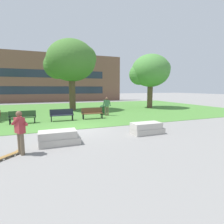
{
  "coord_description": "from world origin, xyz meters",
  "views": [
    {
      "loc": [
        -1.73,
        -10.67,
        2.56
      ],
      "look_at": [
        1.86,
        -1.4,
        1.2
      ],
      "focal_mm": 28.0,
      "sensor_mm": 36.0,
      "label": 1
    }
  ],
  "objects_px": {
    "skateboard": "(7,156)",
    "park_bench_far_left": "(62,114)",
    "park_bench_near_right": "(92,112)",
    "concrete_block_center": "(59,138)",
    "concrete_block_left": "(147,128)",
    "park_bench_far_right": "(22,116)",
    "person_skateboarder": "(20,130)",
    "person_bystander_near_lawn": "(107,105)",
    "trash_bin": "(102,110)"
  },
  "relations": [
    {
      "from": "skateboard",
      "to": "park_bench_far_left",
      "type": "relative_size",
      "value": 0.48
    },
    {
      "from": "skateboard",
      "to": "park_bench_near_right",
      "type": "bearing_deg",
      "value": 53.94
    },
    {
      "from": "concrete_block_center",
      "to": "skateboard",
      "type": "height_order",
      "value": "concrete_block_center"
    },
    {
      "from": "concrete_block_left",
      "to": "park_bench_far_right",
      "type": "xyz_separation_m",
      "value": [
        -6.87,
        5.72,
        0.23
      ]
    },
    {
      "from": "person_skateboarder",
      "to": "skateboard",
      "type": "bearing_deg",
      "value": -159.0
    },
    {
      "from": "concrete_block_center",
      "to": "skateboard",
      "type": "xyz_separation_m",
      "value": [
        -1.91,
        -0.95,
        -0.22
      ]
    },
    {
      "from": "person_skateboarder",
      "to": "park_bench_far_right",
      "type": "xyz_separation_m",
      "value": [
        -0.62,
        6.67,
        -0.44
      ]
    },
    {
      "from": "concrete_block_left",
      "to": "skateboard",
      "type": "xyz_separation_m",
      "value": [
        -6.7,
        -1.12,
        -0.22
      ]
    },
    {
      "from": "person_skateboarder",
      "to": "park_bench_far_right",
      "type": "relative_size",
      "value": 0.95
    },
    {
      "from": "concrete_block_center",
      "to": "person_bystander_near_lawn",
      "type": "xyz_separation_m",
      "value": [
        4.83,
        7.11,
        0.68
      ]
    },
    {
      "from": "skateboard",
      "to": "park_bench_far_right",
      "type": "relative_size",
      "value": 0.48
    },
    {
      "from": "park_bench_far_left",
      "to": "park_bench_far_right",
      "type": "xyz_separation_m",
      "value": [
        -2.77,
        -0.06,
        0.0
      ]
    },
    {
      "from": "skateboard",
      "to": "person_bystander_near_lawn",
      "type": "xyz_separation_m",
      "value": [
        6.75,
        8.06,
        0.9
      ]
    },
    {
      "from": "park_bench_far_right",
      "to": "trash_bin",
      "type": "xyz_separation_m",
      "value": [
        6.71,
        1.94,
        -0.04
      ]
    },
    {
      "from": "trash_bin",
      "to": "concrete_block_center",
      "type": "bearing_deg",
      "value": -120.58
    },
    {
      "from": "concrete_block_center",
      "to": "concrete_block_left",
      "type": "distance_m",
      "value": 4.79
    },
    {
      "from": "concrete_block_center",
      "to": "park_bench_far_right",
      "type": "relative_size",
      "value": 1.0
    },
    {
      "from": "park_bench_far_left",
      "to": "trash_bin",
      "type": "height_order",
      "value": "trash_bin"
    },
    {
      "from": "concrete_block_center",
      "to": "trash_bin",
      "type": "height_order",
      "value": "trash_bin"
    },
    {
      "from": "park_bench_far_right",
      "to": "trash_bin",
      "type": "distance_m",
      "value": 6.99
    },
    {
      "from": "person_skateboarder",
      "to": "park_bench_far_right",
      "type": "bearing_deg",
      "value": 95.34
    },
    {
      "from": "person_skateboarder",
      "to": "skateboard",
      "type": "height_order",
      "value": "person_skateboarder"
    },
    {
      "from": "skateboard",
      "to": "park_bench_near_right",
      "type": "height_order",
      "value": "park_bench_near_right"
    },
    {
      "from": "park_bench_far_right",
      "to": "person_bystander_near_lawn",
      "type": "distance_m",
      "value": 7.04
    },
    {
      "from": "skateboard",
      "to": "park_bench_far_right",
      "type": "xyz_separation_m",
      "value": [
        -0.17,
        6.84,
        0.45
      ]
    },
    {
      "from": "person_skateboarder",
      "to": "park_bench_near_right",
      "type": "height_order",
      "value": "person_skateboarder"
    },
    {
      "from": "skateboard",
      "to": "park_bench_near_right",
      "type": "distance_m",
      "value": 8.64
    },
    {
      "from": "person_skateboarder",
      "to": "trash_bin",
      "type": "height_order",
      "value": "person_skateboarder"
    },
    {
      "from": "park_bench_near_right",
      "to": "person_bystander_near_lawn",
      "type": "relative_size",
      "value": 1.06
    },
    {
      "from": "park_bench_near_right",
      "to": "park_bench_far_right",
      "type": "bearing_deg",
      "value": -178.54
    },
    {
      "from": "park_bench_far_right",
      "to": "park_bench_far_left",
      "type": "bearing_deg",
      "value": 1.34
    },
    {
      "from": "person_skateboarder",
      "to": "park_bench_far_right",
      "type": "distance_m",
      "value": 6.71
    },
    {
      "from": "person_skateboarder",
      "to": "trash_bin",
      "type": "distance_m",
      "value": 10.55
    },
    {
      "from": "concrete_block_left",
      "to": "concrete_block_center",
      "type": "bearing_deg",
      "value": -177.92
    },
    {
      "from": "park_bench_near_right",
      "to": "person_bystander_near_lawn",
      "type": "distance_m",
      "value": 2.04
    },
    {
      "from": "person_skateboarder",
      "to": "trash_bin",
      "type": "xyz_separation_m",
      "value": [
        6.09,
        8.61,
        -0.47
      ]
    },
    {
      "from": "person_skateboarder",
      "to": "park_bench_far_left",
      "type": "bearing_deg",
      "value": 72.32
    },
    {
      "from": "skateboard",
      "to": "park_bench_far_left",
      "type": "xyz_separation_m",
      "value": [
        2.6,
        6.91,
        0.45
      ]
    },
    {
      "from": "trash_bin",
      "to": "park_bench_near_right",
      "type": "bearing_deg",
      "value": -129.02
    },
    {
      "from": "park_bench_far_left",
      "to": "park_bench_far_right",
      "type": "height_order",
      "value": "same"
    },
    {
      "from": "concrete_block_center",
      "to": "park_bench_near_right",
      "type": "distance_m",
      "value": 6.81
    },
    {
      "from": "skateboard",
      "to": "park_bench_far_left",
      "type": "height_order",
      "value": "park_bench_far_left"
    },
    {
      "from": "park_bench_near_right",
      "to": "park_bench_far_right",
      "type": "relative_size",
      "value": 1.0
    },
    {
      "from": "park_bench_far_right",
      "to": "person_skateboarder",
      "type": "bearing_deg",
      "value": -84.66
    },
    {
      "from": "skateboard",
      "to": "trash_bin",
      "type": "relative_size",
      "value": 0.91
    },
    {
      "from": "concrete_block_center",
      "to": "skateboard",
      "type": "relative_size",
      "value": 2.07
    },
    {
      "from": "concrete_block_center",
      "to": "trash_bin",
      "type": "relative_size",
      "value": 1.89
    },
    {
      "from": "concrete_block_center",
      "to": "park_bench_far_right",
      "type": "bearing_deg",
      "value": 109.46
    },
    {
      "from": "concrete_block_left",
      "to": "park_bench_far_right",
      "type": "bearing_deg",
      "value": 140.22
    },
    {
      "from": "concrete_block_center",
      "to": "park_bench_near_right",
      "type": "bearing_deg",
      "value": 62.3
    }
  ]
}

